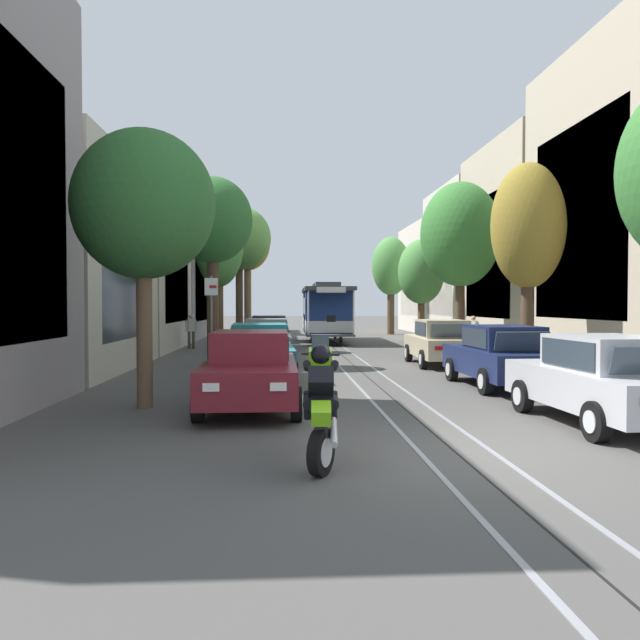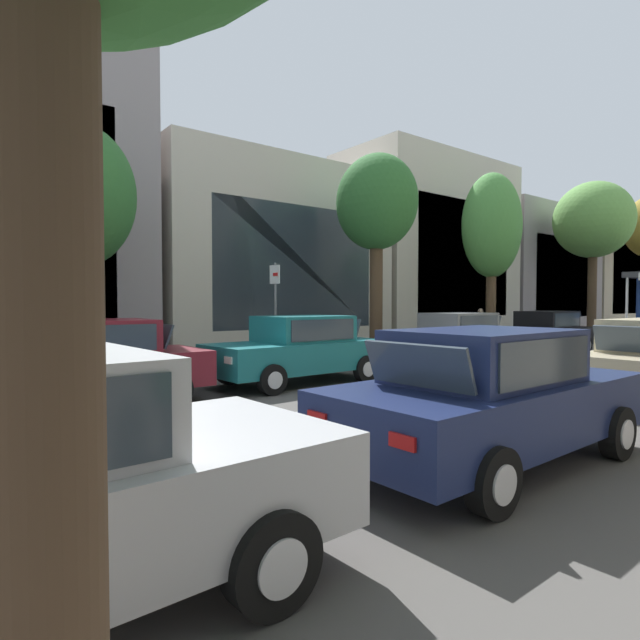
# 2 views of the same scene
# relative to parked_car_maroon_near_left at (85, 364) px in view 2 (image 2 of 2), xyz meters

# --- Properties ---
(ground_plane) EXTENTS (160.00, 160.00, 0.00)m
(ground_plane) POSITION_rel_parked_car_maroon_near_left_xyz_m (3.12, 14.24, -0.80)
(ground_plane) COLOR #4C4947
(building_facade_left) EXTENTS (5.31, 45.16, 9.32)m
(building_facade_left) POSITION_rel_parked_car_maroon_near_left_xyz_m (-6.49, 16.10, 3.21)
(building_facade_left) COLOR gray
(building_facade_left) RESTS_ON ground
(parked_car_maroon_near_left) EXTENTS (2.02, 4.37, 1.58)m
(parked_car_maroon_near_left) POSITION_rel_parked_car_maroon_near_left_xyz_m (0.00, 0.00, 0.00)
(parked_car_maroon_near_left) COLOR maroon
(parked_car_maroon_near_left) RESTS_ON ground
(parked_car_teal_second_left) EXTENTS (2.10, 4.40, 1.58)m
(parked_car_teal_second_left) POSITION_rel_parked_car_maroon_near_left_xyz_m (0.02, 4.67, 0.00)
(parked_car_teal_second_left) COLOR #196B70
(parked_car_teal_second_left) RESTS_ON ground
(parked_car_grey_mid_left) EXTENTS (2.02, 4.37, 1.58)m
(parked_car_grey_mid_left) POSITION_rel_parked_car_maroon_near_left_xyz_m (0.07, 10.47, 0.00)
(parked_car_grey_mid_left) COLOR slate
(parked_car_grey_mid_left) RESTS_ON ground
(parked_car_black_fourth_left) EXTENTS (2.04, 4.38, 1.58)m
(parked_car_black_fourth_left) POSITION_rel_parked_car_maroon_near_left_xyz_m (0.05, 15.72, 0.00)
(parked_car_black_fourth_left) COLOR black
(parked_car_black_fourth_left) RESTS_ON ground
(parked_car_navy_second_right) EXTENTS (2.06, 4.39, 1.58)m
(parked_car_navy_second_right) POSITION_rel_parked_car_maroon_near_left_xyz_m (6.23, 2.95, 0.00)
(parked_car_navy_second_right) COLOR #19234C
(parked_car_navy_second_right) RESTS_ON ground
(street_tree_kerb_left_near) EXTENTS (2.92, 2.42, 5.71)m
(street_tree_kerb_left_near) POSITION_rel_parked_car_maroon_near_left_xyz_m (-2.19, 0.37, 3.34)
(street_tree_kerb_left_near) COLOR brown
(street_tree_kerb_left_near) RESTS_ON ground
(street_tree_kerb_left_second) EXTENTS (2.72, 2.32, 6.47)m
(street_tree_kerb_left_second) POSITION_rel_parked_car_maroon_near_left_xyz_m (-1.72, 8.83, 4.09)
(street_tree_kerb_left_second) COLOR #4C3826
(street_tree_kerb_left_second) RESTS_ON ground
(street_tree_kerb_left_mid) EXTENTS (2.25, 2.46, 7.04)m
(street_tree_kerb_left_mid) POSITION_rel_parked_car_maroon_near_left_xyz_m (-2.19, 15.65, 4.09)
(street_tree_kerb_left_mid) COLOR brown
(street_tree_kerb_left_mid) RESTS_ON ground
(street_tree_kerb_left_fourth) EXTENTS (3.67, 3.68, 7.76)m
(street_tree_kerb_left_fourth) POSITION_rel_parked_car_maroon_near_left_xyz_m (-1.81, 23.56, 5.06)
(street_tree_kerb_left_fourth) COLOR #4C3826
(street_tree_kerb_left_fourth) RESTS_ON ground
(pedestrian_on_right_pavement) EXTENTS (0.55, 0.38, 1.63)m
(pedestrian_on_right_pavement) POSITION_rel_parked_car_maroon_near_left_xyz_m (-3.64, 17.07, 0.12)
(pedestrian_on_right_pavement) COLOR #4C4233
(pedestrian_on_right_pavement) RESTS_ON ground
(street_sign_post) EXTENTS (0.36, 0.09, 2.91)m
(street_sign_post) POSITION_rel_parked_car_maroon_near_left_xyz_m (-1.33, 4.87, 1.00)
(street_sign_post) COLOR slate
(street_sign_post) RESTS_ON ground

